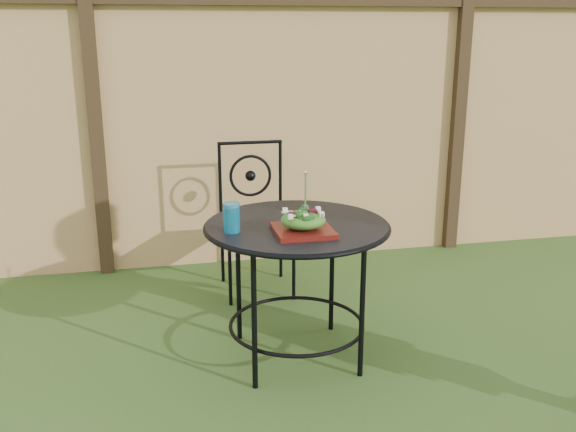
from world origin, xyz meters
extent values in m
plane|color=#204114|center=(0.00, 0.00, 0.00)|extent=(60.00, 60.00, 0.00)
cube|color=#F1B877|center=(0.00, 2.20, 0.90)|extent=(8.00, 0.05, 1.80)
cube|color=black|center=(0.00, 2.15, 1.83)|extent=(8.00, 0.07, 0.07)
cube|color=black|center=(-1.30, 2.15, 0.95)|extent=(0.09, 0.09, 1.90)
cube|color=black|center=(1.30, 2.15, 0.95)|extent=(0.09, 0.09, 1.90)
cylinder|color=black|center=(-0.27, 0.68, 0.71)|extent=(0.90, 0.90, 0.02)
torus|color=black|center=(-0.27, 0.68, 0.71)|extent=(0.92, 0.92, 0.02)
torus|color=black|center=(-0.27, 0.68, 0.18)|extent=(0.70, 0.70, 0.02)
cylinder|color=black|center=(-0.01, 0.94, 0.35)|extent=(0.03, 0.03, 0.71)
cylinder|color=black|center=(-0.53, 0.94, 0.35)|extent=(0.03, 0.03, 0.71)
cylinder|color=black|center=(-0.53, 0.42, 0.35)|extent=(0.03, 0.03, 0.71)
cylinder|color=black|center=(-0.01, 0.42, 0.35)|extent=(0.03, 0.03, 0.71)
cube|color=black|center=(-0.32, 1.60, 0.45)|extent=(0.46, 0.46, 0.03)
cylinder|color=black|center=(-0.32, 1.81, 0.94)|extent=(0.42, 0.02, 0.02)
torus|color=black|center=(-0.32, 1.81, 0.72)|extent=(0.28, 0.02, 0.28)
cylinder|color=black|center=(-0.52, 1.40, 0.22)|extent=(0.02, 0.02, 0.44)
cylinder|color=black|center=(-0.12, 1.40, 0.22)|extent=(0.02, 0.02, 0.44)
cylinder|color=black|center=(-0.52, 1.80, 0.22)|extent=(0.02, 0.02, 0.44)
cylinder|color=black|center=(-0.12, 1.80, 0.22)|extent=(0.02, 0.02, 0.44)
cylinder|color=black|center=(-0.52, 1.81, 0.70)|extent=(0.02, 0.02, 0.50)
cylinder|color=black|center=(-0.12, 1.81, 0.70)|extent=(0.02, 0.02, 0.50)
cube|color=#3E1408|center=(-0.28, 0.52, 0.74)|extent=(0.27, 0.27, 0.02)
ellipsoid|color=#235614|center=(-0.28, 0.52, 0.79)|extent=(0.21, 0.21, 0.08)
cylinder|color=silver|center=(-0.27, 0.52, 0.92)|extent=(0.01, 0.01, 0.18)
cylinder|color=#0B6584|center=(-0.60, 0.61, 0.79)|extent=(0.08, 0.08, 0.14)
camera|label=1|loc=(-0.96, -2.26, 1.64)|focal=40.00mm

